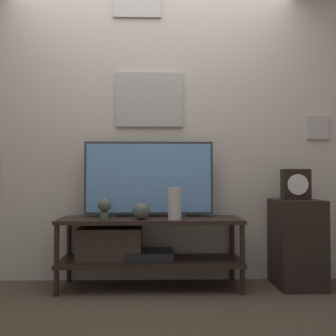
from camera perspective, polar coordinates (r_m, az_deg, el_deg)
The scene contains 9 objects.
ground_plane at distance 3.03m, azimuth -2.66°, elevation -18.36°, with size 12.00×12.00×0.00m, color #4C3D2D.
wall_back at distance 3.50m, azimuth -2.51°, elevation 6.25°, with size 6.40×0.08×2.70m.
media_console at distance 3.23m, azimuth -4.84°, elevation -10.88°, with size 1.46×0.47×0.56m.
television at distance 3.28m, azimuth -2.81°, elevation -1.48°, with size 1.07×0.05×0.63m.
vase_round_glass at distance 3.07m, azimuth -3.92°, elevation -6.23°, with size 0.13×0.13×0.13m.
vase_tall_ceramic at distance 3.03m, azimuth 0.98°, elevation -5.18°, with size 0.10×0.10×0.25m.
decorative_bust at distance 3.12m, azimuth -9.22°, elevation -5.63°, with size 0.11×0.11×0.16m.
side_table at distance 3.43m, azimuth 18.19°, elevation -10.28°, with size 0.36×0.44×0.71m.
mantel_clock at distance 3.38m, azimuth 18.04°, elevation -2.28°, with size 0.22×0.11×0.25m.
Camera 1 is at (0.06, -2.90, 0.87)m, focal length 42.00 mm.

